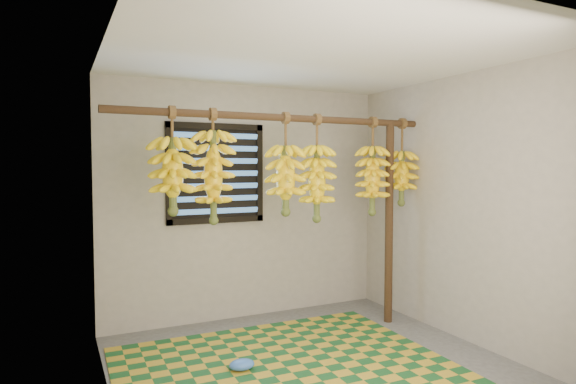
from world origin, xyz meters
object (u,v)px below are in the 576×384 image
woven_mat (286,368)px  banana_bunch_d (317,183)px  banana_bunch_a (173,176)px  banana_bunch_c (286,180)px  plastic_bag (242,365)px  banana_bunch_f (402,178)px  support_post (389,223)px  banana_bunch_e (372,180)px  banana_bunch_b (213,177)px

woven_mat → banana_bunch_d: 1.63m
banana_bunch_a → banana_bunch_c: 1.00m
plastic_bag → banana_bunch_a: bearing=131.2°
banana_bunch_a → banana_bunch_f: 2.30m
banana_bunch_d → plastic_bag: bearing=-153.1°
support_post → banana_bunch_e: 0.48m
banana_bunch_b → banana_bunch_f: size_ratio=1.09×
woven_mat → plastic_bag: 0.34m
woven_mat → banana_bunch_e: (1.21, 0.56, 1.43)m
woven_mat → banana_bunch_d: (0.59, 0.56, 1.41)m
banana_bunch_c → woven_mat: bearing=-115.5°
banana_bunch_a → banana_bunch_c: same height
banana_bunch_b → banana_bunch_d: size_ratio=0.97×
banana_bunch_d → banana_bunch_a: bearing=180.0°
banana_bunch_b → banana_bunch_e: size_ratio=1.00×
banana_bunch_c → banana_bunch_f: same height
woven_mat → banana_bunch_b: size_ratio=2.65×
banana_bunch_b → banana_bunch_d: (0.99, 0.00, -0.07)m
banana_bunch_c → banana_bunch_d: size_ratio=0.92×
banana_bunch_d → banana_bunch_e: bearing=0.0°
banana_bunch_a → banana_bunch_b: 0.34m
banana_bunch_a → banana_bunch_f: bearing=0.0°
banana_bunch_c → support_post: bearing=-0.0°
banana_bunch_e → banana_bunch_f: 0.36m
support_post → banana_bunch_b: size_ratio=2.10×
plastic_bag → banana_bunch_a: (-0.41, 0.46, 1.45)m
banana_bunch_c → banana_bunch_f: (1.30, -0.00, 0.00)m
banana_bunch_a → banana_bunch_b: bearing=0.0°
banana_bunch_b → banana_bunch_e: (1.61, 0.00, -0.05)m
plastic_bag → banana_bunch_e: size_ratio=0.21×
support_post → banana_bunch_b: 1.88m
woven_mat → banana_bunch_e: banana_bunch_e is taller
support_post → banana_bunch_a: bearing=180.0°
plastic_bag → banana_bunch_d: bearing=26.9°
support_post → banana_bunch_e: size_ratio=2.11×
plastic_bag → banana_bunch_c: 1.59m
banana_bunch_a → support_post: bearing=0.0°
banana_bunch_a → banana_bunch_b: size_ratio=0.90×
woven_mat → banana_bunch_a: banana_bunch_a is taller
woven_mat → banana_bunch_b: 1.63m
support_post → plastic_bag: 2.04m
support_post → plastic_bag: (-1.75, -0.46, -0.95)m
banana_bunch_d → banana_bunch_f: size_ratio=1.13×
banana_bunch_f → banana_bunch_a: bearing=180.0°
banana_bunch_b → banana_bunch_f: (1.97, 0.00, -0.03)m
woven_mat → banana_bunch_d: banana_bunch_d is taller
woven_mat → banana_bunch_d: bearing=43.8°
support_post → woven_mat: bearing=-158.3°
plastic_bag → banana_bunch_b: 1.51m
woven_mat → plastic_bag: bearing=163.0°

